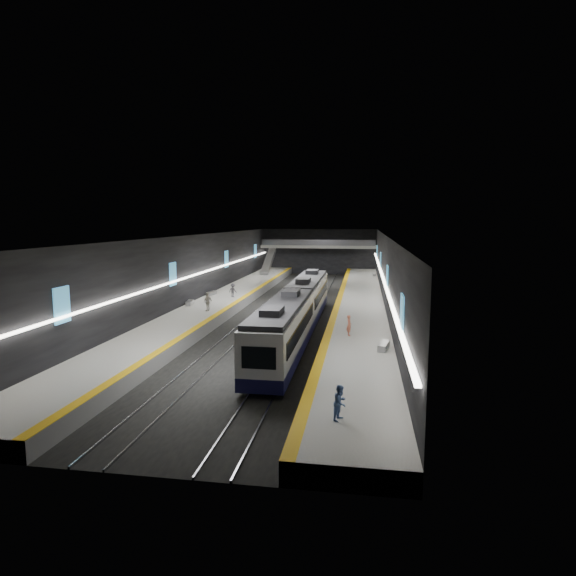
% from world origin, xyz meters
% --- Properties ---
extents(ground, '(70.00, 70.00, 0.00)m').
position_xyz_m(ground, '(0.00, 0.00, 0.00)').
color(ground, black).
rests_on(ground, ground).
extents(ceiling, '(20.00, 70.00, 0.04)m').
position_xyz_m(ceiling, '(0.00, 0.00, 8.00)').
color(ceiling, beige).
rests_on(ceiling, wall_left).
extents(wall_left, '(0.04, 70.00, 8.00)m').
position_xyz_m(wall_left, '(-10.00, 0.00, 4.00)').
color(wall_left, black).
rests_on(wall_left, ground).
extents(wall_right, '(0.04, 70.00, 8.00)m').
position_xyz_m(wall_right, '(10.00, 0.00, 4.00)').
color(wall_right, black).
rests_on(wall_right, ground).
extents(wall_back, '(20.00, 0.04, 8.00)m').
position_xyz_m(wall_back, '(0.00, 35.00, 4.00)').
color(wall_back, black).
rests_on(wall_back, ground).
extents(wall_front, '(20.00, 0.04, 8.00)m').
position_xyz_m(wall_front, '(0.00, -35.00, 4.00)').
color(wall_front, black).
rests_on(wall_front, ground).
extents(platform_left, '(5.00, 70.00, 1.00)m').
position_xyz_m(platform_left, '(-7.50, 0.00, 0.50)').
color(platform_left, slate).
rests_on(platform_left, ground).
extents(tile_surface_left, '(5.00, 70.00, 0.02)m').
position_xyz_m(tile_surface_left, '(-7.50, 0.00, 1.01)').
color(tile_surface_left, '#A4A49F').
rests_on(tile_surface_left, platform_left).
extents(tactile_strip_left, '(0.60, 70.00, 0.02)m').
position_xyz_m(tactile_strip_left, '(-5.30, 0.00, 1.02)').
color(tactile_strip_left, yellow).
rests_on(tactile_strip_left, platform_left).
extents(platform_right, '(5.00, 70.00, 1.00)m').
position_xyz_m(platform_right, '(7.50, 0.00, 0.50)').
color(platform_right, slate).
rests_on(platform_right, ground).
extents(tile_surface_right, '(5.00, 70.00, 0.02)m').
position_xyz_m(tile_surface_right, '(7.50, 0.00, 1.01)').
color(tile_surface_right, '#A4A49F').
rests_on(tile_surface_right, platform_right).
extents(tactile_strip_right, '(0.60, 70.00, 0.02)m').
position_xyz_m(tactile_strip_right, '(5.30, 0.00, 1.02)').
color(tactile_strip_right, yellow).
rests_on(tactile_strip_right, platform_right).
extents(rails, '(6.52, 70.00, 0.12)m').
position_xyz_m(rails, '(-0.00, 0.00, 0.06)').
color(rails, gray).
rests_on(rails, ground).
extents(train, '(2.69, 30.05, 3.60)m').
position_xyz_m(train, '(2.50, -11.87, 2.20)').
color(train, '#100F3A').
rests_on(train, ground).
extents(ad_posters, '(19.94, 53.50, 2.20)m').
position_xyz_m(ad_posters, '(-0.00, 1.00, 4.50)').
color(ad_posters, '#459FD1').
rests_on(ad_posters, wall_left).
extents(cove_light_left, '(0.25, 68.60, 0.12)m').
position_xyz_m(cove_light_left, '(-9.80, 0.00, 3.80)').
color(cove_light_left, white).
rests_on(cove_light_left, wall_left).
extents(cove_light_right, '(0.25, 68.60, 0.12)m').
position_xyz_m(cove_light_right, '(9.80, 0.00, 3.80)').
color(cove_light_right, white).
rests_on(cove_light_right, wall_right).
extents(mezzanine_bridge, '(20.00, 3.00, 1.50)m').
position_xyz_m(mezzanine_bridge, '(0.00, 32.93, 5.04)').
color(mezzanine_bridge, gray).
rests_on(mezzanine_bridge, wall_left).
extents(escalator, '(1.20, 7.50, 3.92)m').
position_xyz_m(escalator, '(-7.50, 26.00, 2.90)').
color(escalator, '#99999E').
rests_on(escalator, platform_left).
extents(bench_left_near, '(0.82, 1.91, 0.45)m').
position_xyz_m(bench_left_near, '(-9.50, -4.93, 1.23)').
color(bench_left_near, '#99999E').
rests_on(bench_left_near, platform_left).
extents(bench_left_far, '(0.87, 1.78, 0.42)m').
position_xyz_m(bench_left_far, '(-9.37, 1.75, 1.21)').
color(bench_left_far, '#99999E').
rests_on(bench_left_far, platform_left).
extents(bench_right_near, '(0.89, 1.97, 0.47)m').
position_xyz_m(bench_right_near, '(9.27, -19.14, 1.23)').
color(bench_right_near, '#99999E').
rests_on(bench_right_near, platform_right).
extents(bench_right_far, '(0.56, 1.77, 0.43)m').
position_xyz_m(bench_right_far, '(9.50, 24.49, 1.21)').
color(bench_right_far, '#99999E').
rests_on(bench_right_far, platform_right).
extents(passenger_right_a, '(0.50, 0.64, 1.54)m').
position_xyz_m(passenger_right_a, '(6.87, -15.63, 1.77)').
color(passenger_right_a, '#C9674B').
rests_on(passenger_right_a, platform_right).
extents(passenger_right_b, '(0.84, 0.92, 1.54)m').
position_xyz_m(passenger_right_b, '(6.98, -31.04, 1.77)').
color(passenger_right_b, '#5376B5').
rests_on(passenger_right_b, platform_right).
extents(passenger_left_a, '(0.82, 1.15, 1.81)m').
position_xyz_m(passenger_left_a, '(-6.61, -7.87, 1.91)').
color(passenger_left_a, beige).
rests_on(passenger_left_a, platform_left).
extents(passenger_left_b, '(1.11, 0.86, 1.52)m').
position_xyz_m(passenger_left_b, '(-6.52, 0.67, 1.76)').
color(passenger_left_b, '#3E3D45').
rests_on(passenger_left_b, platform_left).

